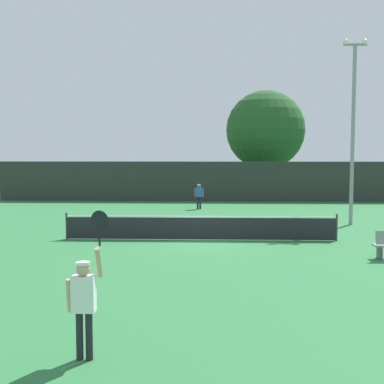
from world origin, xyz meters
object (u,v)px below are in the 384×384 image
light_pole (353,121)px  large_tree (265,130)px  player_receiving (199,194)px  tennis_ball (222,236)px  player_serving (85,295)px  parked_car_mid (223,184)px  parked_car_near (115,184)px

light_pole → large_tree: light_pole is taller
light_pole → large_tree: size_ratio=1.02×
player_receiving → tennis_ball: size_ratio=22.88×
player_serving → player_receiving: size_ratio=1.61×
large_tree → parked_car_mid: bearing=146.2°
parked_car_mid → tennis_ball: bearing=-89.7°
player_receiving → parked_car_near: (-7.73, 12.05, -0.17)m
player_serving → tennis_ball: (2.56, 12.03, -1.06)m
parked_car_near → player_receiving: bearing=-54.2°
player_receiving → parked_car_mid: (1.83, 12.96, -0.17)m
parked_car_mid → player_receiving: bearing=-96.1°
light_pole → player_serving: bearing=-119.5°
player_receiving → light_pole: bearing=139.7°
parked_car_near → parked_car_mid: 9.61m
player_receiving → light_pole: light_pole is taller
light_pole → parked_car_near: bearing=129.6°
tennis_ball → parked_car_near: 23.96m
parked_car_near → parked_car_mid: size_ratio=1.01×
tennis_ball → parked_car_mid: parked_car_mid is taller
player_receiving → tennis_ball: player_receiving is taller
parked_car_mid → light_pole: bearing=-71.6°
player_serving → large_tree: (6.68, 32.85, 4.35)m
tennis_ball → large_tree: size_ratio=0.01×
parked_car_near → large_tree: bearing=-3.0°
parked_car_mid → player_serving: bearing=-93.3°
parked_car_mid → parked_car_near: bearing=-172.6°
light_pole → player_receiving: bearing=139.7°
large_tree → light_pole: bearing=-82.5°
player_receiving → tennis_ball: bearing=96.6°
large_tree → parked_car_mid: 6.26m
player_serving → light_pole: light_pole is taller
player_receiving → large_tree: (5.30, 10.64, 4.50)m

